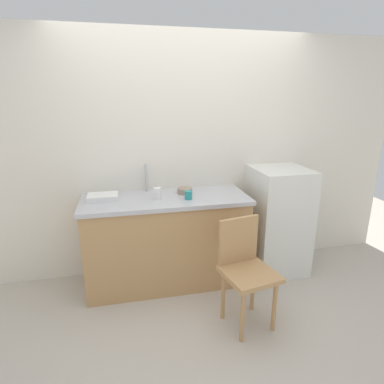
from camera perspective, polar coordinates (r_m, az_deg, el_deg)
The scene contains 11 objects.
ground_plane at distance 2.99m, azimuth 2.68°, elevation -21.29°, with size 8.00×8.00×0.00m, color #BCB2A3.
back_wall at distance 3.38m, azimuth -1.49°, elevation 6.31°, with size 4.80×0.10×2.46m, color silver.
cabinet_base at distance 3.26m, azimuth -4.54°, elevation -8.87°, with size 1.56×0.60×0.87m, color tan.
countertop at distance 3.09m, azimuth -4.73°, elevation -1.27°, with size 1.60×0.64×0.04m, color #B7B7BC.
faucet at distance 3.27m, azimuth -8.19°, elevation 2.53°, with size 0.02×0.02×0.28m, color #B7B7BC.
refrigerator at distance 3.57m, azimuth 15.03°, elevation -4.83°, with size 0.55×0.58×1.13m, color silver.
chair at distance 2.71m, azimuth 9.51°, elevation -13.12°, with size 0.47×0.47×0.89m.
dish_tray at distance 3.11m, azimuth -15.62°, elevation -0.86°, with size 0.28×0.20×0.05m, color white.
terracotta_bowl at distance 3.19m, azimuth -1.31°, elevation 0.25°, with size 0.15×0.15×0.06m, color gray.
cup_white at distance 3.03m, azimuth -6.22°, elevation -0.25°, with size 0.07×0.07×0.11m, color white.
cup_teal at distance 3.01m, azimuth -0.65°, elevation -0.55°, with size 0.07×0.07×0.08m, color teal.
Camera 1 is at (-0.64, -2.27, 1.84)m, focal length 29.93 mm.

